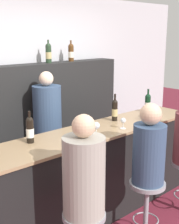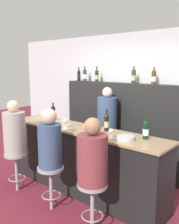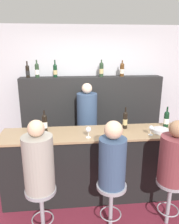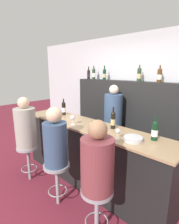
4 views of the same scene
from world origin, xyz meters
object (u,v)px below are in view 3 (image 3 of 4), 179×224
at_px(wine_bottle_backbar_2, 55,70).
at_px(guest_seated_left, 38,161).
at_px(wine_bottle_backbar_4, 122,70).
at_px(wine_bottle_backbar_3, 101,69).
at_px(bartender, 87,131).
at_px(wine_bottle_backbar_0, 28,71).
at_px(guest_seated_right, 174,157).
at_px(wine_glass_1, 118,130).
at_px(metal_bowl, 160,131).
at_px(bar_stool_middle, 111,194).
at_px(guest_seated_middle, 112,158).
at_px(wine_bottle_counter_0, 45,123).
at_px(wine_glass_2, 151,128).
at_px(wine_bottle_counter_2, 166,119).
at_px(wine_glass_0, 88,130).
at_px(wine_bottle_backbar_1, 37,70).
at_px(bar_stool_left, 41,199).
at_px(wine_bottle_counter_1, 125,120).
at_px(bar_stool_right, 170,191).

relative_size(wine_bottle_backbar_2, guest_seated_left, 0.37).
relative_size(wine_bottle_backbar_4, guest_seated_left, 0.35).
bearing_deg(wine_bottle_backbar_3, bartender, -128.96).
xyz_separation_m(wine_bottle_backbar_0, guest_seated_right, (1.94, -1.87, -0.83)).
bearing_deg(wine_glass_1, metal_bowl, 7.35).
bearing_deg(bar_stool_middle, guest_seated_left, 180.00).
height_order(guest_seated_middle, bartender, bartender).
bearing_deg(wine_bottle_counter_0, wine_bottle_backbar_0, 108.99).
relative_size(wine_bottle_counter_0, wine_glass_2, 2.28).
xyz_separation_m(wine_bottle_counter_0, guest_seated_left, (-0.00, -0.80, -0.17)).
bearing_deg(wine_bottle_counter_2, wine_bottle_counter_0, -180.00).
relative_size(wine_bottle_counter_0, wine_glass_0, 2.05).
bearing_deg(wine_bottle_counter_2, wine_bottle_backbar_1, 152.03).
bearing_deg(bartender, wine_bottle_backbar_2, 145.43).
xyz_separation_m(wine_bottle_backbar_0, wine_bottle_backbar_1, (0.17, 0.00, 0.01)).
relative_size(metal_bowl, guest_seated_right, 0.30).
xyz_separation_m(wine_bottle_backbar_3, wine_bottle_backbar_4, (0.39, -0.00, -0.01)).
bearing_deg(wine_bottle_counter_2, guest_seated_middle, -141.13).
distance_m(wine_bottle_counter_0, bar_stool_middle, 1.33).
distance_m(wine_bottle_backbar_2, wine_bottle_backbar_4, 1.24).
relative_size(wine_bottle_counter_2, guest_seated_middle, 0.39).
bearing_deg(bar_stool_middle, guest_seated_right, 0.00).
height_order(wine_glass_1, bar_stool_left, wine_glass_1).
bearing_deg(bar_stool_middle, wine_bottle_counter_0, 136.26).
xyz_separation_m(wine_bottle_backbar_4, wine_glass_0, (-0.77, -1.36, -0.65)).
bearing_deg(bar_stool_left, wine_bottle_backbar_3, 62.33).
bearing_deg(wine_bottle_backbar_1, bartender, -23.38).
bearing_deg(bartender, wine_bottle_backbar_1, 156.62).
bearing_deg(wine_bottle_backbar_2, wine_glass_2, -45.36).
bearing_deg(wine_glass_2, bartender, 129.02).
xyz_separation_m(wine_bottle_backbar_4, wine_glass_2, (0.10, -1.36, -0.67)).
bearing_deg(bartender, wine_bottle_counter_1, -53.85).
relative_size(wine_bottle_backbar_4, bar_stool_right, 0.48).
bearing_deg(wine_bottle_counter_0, guest_seated_left, -90.12).
bearing_deg(wine_bottle_backbar_4, guest_seated_middle, -106.07).
xyz_separation_m(wine_bottle_backbar_1, guest_seated_middle, (1.03, -1.87, -0.82)).
bearing_deg(guest_seated_left, metal_bowl, 19.61).
distance_m(wine_bottle_counter_2, guest_seated_right, 0.86).
distance_m(wine_bottle_backbar_4, wine_glass_2, 1.52).
bearing_deg(guest_seated_right, bar_stool_middle, -180.00).
bearing_deg(wine_bottle_counter_2, wine_bottle_backbar_0, 153.90).
xyz_separation_m(wine_bottle_counter_2, metal_bowl, (-0.17, -0.21, -0.10)).
height_order(bar_stool_left, bar_stool_right, same).
distance_m(wine_bottle_backbar_3, bar_stool_middle, 2.29).
bearing_deg(wine_glass_0, guest_seated_middle, -65.61).
height_order(wine_glass_2, bar_stool_right, wine_glass_2).
bearing_deg(wine_bottle_backbar_3, wine_bottle_backbar_1, 180.00).
bearing_deg(wine_bottle_counter_2, wine_bottle_backbar_2, 147.66).
height_order(wine_glass_2, guest_seated_right, guest_seated_right).
height_order(wine_bottle_backbar_2, wine_bottle_backbar_4, wine_bottle_backbar_2).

